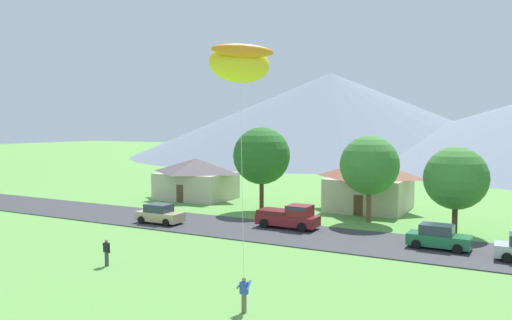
{
  "coord_description": "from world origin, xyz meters",
  "views": [
    {
      "loc": [
        15.2,
        -7.31,
        8.65
      ],
      "look_at": [
        1.73,
        18.07,
        6.66
      ],
      "focal_mm": 34.88,
      "sensor_mm": 36.0,
      "label": 1
    }
  ],
  "objects": [
    {
      "name": "road_strip",
      "position": [
        0.0,
        28.53,
        0.04
      ],
      "size": [
        160.0,
        7.83,
        0.08
      ],
      "primitive_type": "cube",
      "color": "#38383D",
      "rests_on": "ground"
    },
    {
      "name": "mountain_west_ridge",
      "position": [
        -33.2,
        129.76,
        11.88
      ],
      "size": [
        113.32,
        113.32,
        23.76
      ],
      "primitive_type": "cone",
      "color": "slate",
      "rests_on": "ground"
    },
    {
      "name": "house_leftmost",
      "position": [
        -18.42,
        40.94,
        2.49
      ],
      "size": [
        8.9,
        6.92,
        4.8
      ],
      "color": "beige",
      "rests_on": "ground"
    },
    {
      "name": "house_left_center",
      "position": [
        1.73,
        43.03,
        2.68
      ],
      "size": [
        8.15,
        8.63,
        5.18
      ],
      "color": "beige",
      "rests_on": "ground"
    },
    {
      "name": "tree_near_left",
      "position": [
        3.49,
        36.31,
        5.14
      ],
      "size": [
        5.27,
        5.27,
        7.79
      ],
      "color": "brown",
      "rests_on": "ground"
    },
    {
      "name": "tree_left_of_center",
      "position": [
        10.84,
        34.86,
        4.48
      ],
      "size": [
        5.02,
        5.02,
        7.0
      ],
      "color": "#4C3823",
      "rests_on": "ground"
    },
    {
      "name": "tree_near_right",
      "position": [
        -7.65,
        36.96,
        5.62
      ],
      "size": [
        5.76,
        5.76,
        8.51
      ],
      "color": "#4C3823",
      "rests_on": "ground"
    },
    {
      "name": "parked_car_green_west_end",
      "position": [
        10.42,
        28.94,
        0.87
      ],
      "size": [
        4.26,
        2.19,
        1.68
      ],
      "color": "#237042",
      "rests_on": "road_strip"
    },
    {
      "name": "parked_car_tan_mid_west",
      "position": [
        -12.58,
        26.95,
        0.87
      ],
      "size": [
        4.21,
        2.1,
        1.68
      ],
      "color": "tan",
      "rests_on": "road_strip"
    },
    {
      "name": "pickup_truck_maroon_east_side",
      "position": [
        -1.65,
        30.38,
        1.06
      ],
      "size": [
        5.2,
        2.32,
        1.99
      ],
      "color": "maroon",
      "rests_on": "road_strip"
    },
    {
      "name": "kite_flyer_with_kite",
      "position": [
        3.34,
        13.43,
        11.46
      ],
      "size": [
        3.0,
        3.26,
        12.61
      ],
      "color": "#70604C",
      "rests_on": "ground"
    },
    {
      "name": "watcher_person",
      "position": [
        -7.05,
        14.98,
        0.88
      ],
      "size": [
        0.56,
        0.24,
        1.68
      ],
      "color": "#3D3D42",
      "rests_on": "ground"
    }
  ]
}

